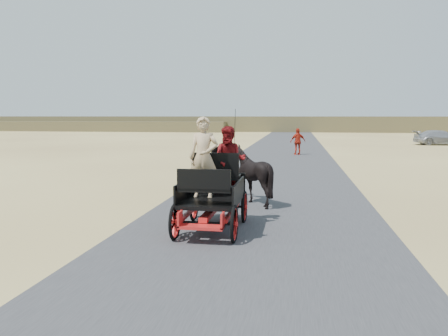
% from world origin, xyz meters
% --- Properties ---
extents(ground, '(140.00, 140.00, 0.00)m').
position_xyz_m(ground, '(0.00, 0.00, 0.00)').
color(ground, tan).
extents(road, '(6.00, 140.00, 0.01)m').
position_xyz_m(road, '(0.00, 0.00, 0.01)').
color(road, '#38383A').
rests_on(road, ground).
extents(ridge_far, '(140.00, 6.00, 2.40)m').
position_xyz_m(ridge_far, '(0.00, 62.00, 1.20)').
color(ridge_far, brown).
rests_on(ridge_far, ground).
extents(ridge_near, '(40.00, 4.00, 1.60)m').
position_xyz_m(ridge_near, '(-30.00, 58.00, 0.80)').
color(ridge_near, brown).
rests_on(ridge_near, ground).
extents(carriage, '(1.30, 2.40, 0.72)m').
position_xyz_m(carriage, '(-0.98, 0.89, 0.36)').
color(carriage, black).
rests_on(carriage, ground).
extents(horse_left, '(0.91, 2.01, 1.70)m').
position_xyz_m(horse_left, '(-1.53, 3.89, 0.85)').
color(horse_left, black).
rests_on(horse_left, ground).
extents(horse_right, '(1.37, 1.54, 1.70)m').
position_xyz_m(horse_right, '(-0.43, 3.89, 0.85)').
color(horse_right, black).
rests_on(horse_right, ground).
extents(driver_man, '(0.66, 0.43, 1.80)m').
position_xyz_m(driver_man, '(-1.18, 0.94, 1.62)').
color(driver_man, tan).
rests_on(driver_man, carriage).
extents(passenger_woman, '(0.77, 0.60, 1.58)m').
position_xyz_m(passenger_woman, '(-0.68, 1.49, 1.51)').
color(passenger_woman, '#660C0F').
rests_on(passenger_woman, carriage).
extents(pedestrian, '(1.09, 0.73, 1.73)m').
position_xyz_m(pedestrian, '(0.92, 20.22, 0.86)').
color(pedestrian, '#AF2414').
rests_on(pedestrian, ground).
extents(car_c, '(4.49, 2.04, 1.27)m').
position_xyz_m(car_c, '(13.16, 31.94, 0.64)').
color(car_c, '#B2B2B7').
rests_on(car_c, ground).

